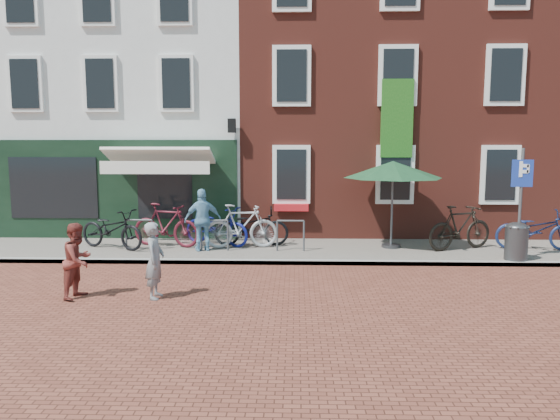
{
  "coord_description": "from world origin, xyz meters",
  "views": [
    {
      "loc": [
        0.65,
        -12.57,
        2.97
      ],
      "look_at": [
        0.24,
        0.63,
        1.26
      ],
      "focal_mm": 34.27,
      "sensor_mm": 36.0,
      "label": 1
    }
  ],
  "objects_px": {
    "bicycle_0": "(112,229)",
    "bicycle_5": "(460,228)",
    "parasol": "(393,166)",
    "woman": "(155,260)",
    "bicycle_3": "(241,226)",
    "bicycle_6": "(536,230)",
    "litter_bin": "(516,239)",
    "bicycle_2": "(217,226)",
    "boy": "(78,260)",
    "bicycle_4": "(251,226)",
    "cafe_person": "(203,220)",
    "parking_sign": "(521,189)",
    "bicycle_1": "(166,225)"
  },
  "relations": [
    {
      "from": "cafe_person",
      "to": "bicycle_0",
      "type": "relative_size",
      "value": 0.8
    },
    {
      "from": "woman",
      "to": "cafe_person",
      "type": "height_order",
      "value": "cafe_person"
    },
    {
      "from": "woman",
      "to": "bicycle_3",
      "type": "height_order",
      "value": "woman"
    },
    {
      "from": "bicycle_3",
      "to": "parking_sign",
      "type": "bearing_deg",
      "value": -108.09
    },
    {
      "from": "litter_bin",
      "to": "bicycle_3",
      "type": "xyz_separation_m",
      "value": [
        -6.81,
        1.25,
        0.09
      ]
    },
    {
      "from": "litter_bin",
      "to": "bicycle_4",
      "type": "xyz_separation_m",
      "value": [
        -6.56,
        1.59,
        0.03
      ]
    },
    {
      "from": "bicycle_4",
      "to": "bicycle_6",
      "type": "xyz_separation_m",
      "value": [
        7.58,
        -0.33,
        0.0
      ]
    },
    {
      "from": "parking_sign",
      "to": "bicycle_6",
      "type": "relative_size",
      "value": 1.33
    },
    {
      "from": "bicycle_5",
      "to": "litter_bin",
      "type": "bearing_deg",
      "value": -163.94
    },
    {
      "from": "parking_sign",
      "to": "bicycle_5",
      "type": "bearing_deg",
      "value": 133.99
    },
    {
      "from": "parasol",
      "to": "bicycle_2",
      "type": "distance_m",
      "value": 5.06
    },
    {
      "from": "bicycle_5",
      "to": "bicycle_3",
      "type": "bearing_deg",
      "value": 66.33
    },
    {
      "from": "bicycle_3",
      "to": "parasol",
      "type": "bearing_deg",
      "value": -95.58
    },
    {
      "from": "cafe_person",
      "to": "bicycle_2",
      "type": "xyz_separation_m",
      "value": [
        0.24,
        0.75,
        -0.28
      ]
    },
    {
      "from": "woman",
      "to": "bicycle_3",
      "type": "xyz_separation_m",
      "value": [
        1.19,
        4.32,
        -0.03
      ]
    },
    {
      "from": "bicycle_4",
      "to": "bicycle_1",
      "type": "bearing_deg",
      "value": 90.49
    },
    {
      "from": "bicycle_0",
      "to": "bicycle_3",
      "type": "xyz_separation_m",
      "value": [
        3.44,
        0.2,
        0.06
      ]
    },
    {
      "from": "litter_bin",
      "to": "bicycle_1",
      "type": "xyz_separation_m",
      "value": [
        -8.88,
        1.39,
        0.09
      ]
    },
    {
      "from": "bicycle_0",
      "to": "bicycle_4",
      "type": "distance_m",
      "value": 3.73
    },
    {
      "from": "parking_sign",
      "to": "woman",
      "type": "bearing_deg",
      "value": -158.58
    },
    {
      "from": "cafe_person",
      "to": "bicycle_6",
      "type": "xyz_separation_m",
      "value": [
        8.79,
        0.4,
        -0.28
      ]
    },
    {
      "from": "parasol",
      "to": "bicycle_3",
      "type": "height_order",
      "value": "parasol"
    },
    {
      "from": "parking_sign",
      "to": "boy",
      "type": "bearing_deg",
      "value": -161.59
    },
    {
      "from": "woman",
      "to": "bicycle_0",
      "type": "height_order",
      "value": "woman"
    },
    {
      "from": "bicycle_2",
      "to": "bicycle_5",
      "type": "height_order",
      "value": "bicycle_5"
    },
    {
      "from": "woman",
      "to": "parking_sign",
      "type": "bearing_deg",
      "value": -68.85
    },
    {
      "from": "parasol",
      "to": "cafe_person",
      "type": "distance_m",
      "value": 5.24
    },
    {
      "from": "bicycle_0",
      "to": "parasol",
      "type": "bearing_deg",
      "value": -63.08
    },
    {
      "from": "boy",
      "to": "bicycle_5",
      "type": "distance_m",
      "value": 9.5
    },
    {
      "from": "bicycle_1",
      "to": "bicycle_4",
      "type": "relative_size",
      "value": 0.97
    },
    {
      "from": "boy",
      "to": "bicycle_4",
      "type": "distance_m",
      "value": 5.5
    },
    {
      "from": "bicycle_2",
      "to": "bicycle_6",
      "type": "relative_size",
      "value": 1.0
    },
    {
      "from": "litter_bin",
      "to": "bicycle_1",
      "type": "distance_m",
      "value": 8.99
    },
    {
      "from": "boy",
      "to": "bicycle_5",
      "type": "xyz_separation_m",
      "value": [
        8.47,
        4.29,
        -0.02
      ]
    },
    {
      "from": "parking_sign",
      "to": "bicycle_2",
      "type": "bearing_deg",
      "value": 168.71
    },
    {
      "from": "boy",
      "to": "bicycle_4",
      "type": "bearing_deg",
      "value": -19.14
    },
    {
      "from": "parking_sign",
      "to": "bicycle_3",
      "type": "relative_size",
      "value": 1.37
    },
    {
      "from": "bicycle_0",
      "to": "bicycle_5",
      "type": "height_order",
      "value": "bicycle_5"
    },
    {
      "from": "parasol",
      "to": "cafe_person",
      "type": "height_order",
      "value": "parasol"
    },
    {
      "from": "woman",
      "to": "bicycle_4",
      "type": "bearing_deg",
      "value": -17.38
    },
    {
      "from": "parking_sign",
      "to": "bicycle_2",
      "type": "distance_m",
      "value": 7.85
    },
    {
      "from": "boy",
      "to": "bicycle_3",
      "type": "bearing_deg",
      "value": -18.81
    },
    {
      "from": "bicycle_2",
      "to": "bicycle_5",
      "type": "relative_size",
      "value": 1.03
    },
    {
      "from": "cafe_person",
      "to": "woman",
      "type": "bearing_deg",
      "value": 68.55
    },
    {
      "from": "bicycle_2",
      "to": "bicycle_5",
      "type": "xyz_separation_m",
      "value": [
        6.54,
        -0.41,
        0.06
      ]
    },
    {
      "from": "parasol",
      "to": "boy",
      "type": "relative_size",
      "value": 1.83
    },
    {
      "from": "bicycle_0",
      "to": "bicycle_6",
      "type": "distance_m",
      "value": 11.27
    },
    {
      "from": "woman",
      "to": "bicycle_2",
      "type": "distance_m",
      "value": 4.71
    },
    {
      "from": "bicycle_3",
      "to": "bicycle_6",
      "type": "relative_size",
      "value": 0.97
    },
    {
      "from": "parking_sign",
      "to": "boy",
      "type": "height_order",
      "value": "parking_sign"
    }
  ]
}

